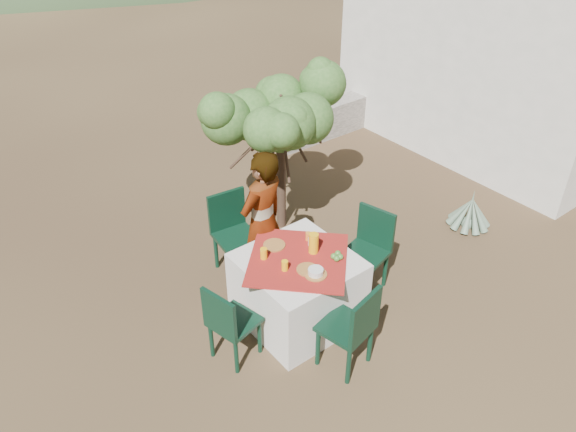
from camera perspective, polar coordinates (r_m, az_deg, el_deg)
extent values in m
plane|color=#332117|center=(5.56, 1.14, -13.43)|extent=(160.00, 160.00, 0.00)
cube|color=silver|center=(5.62, 0.99, -7.46)|extent=(1.02, 1.02, 0.75)
cube|color=maroon|center=(5.38, 1.03, -4.42)|extent=(1.30, 1.30, 0.01)
cylinder|color=black|center=(6.14, -5.91, -5.22)|extent=(0.05, 0.05, 0.47)
cylinder|color=black|center=(6.26, -3.03, -4.18)|extent=(0.05, 0.05, 0.47)
cylinder|color=black|center=(6.39, -7.33, -3.50)|extent=(0.05, 0.05, 0.47)
cylinder|color=black|center=(6.51, -4.53, -2.53)|extent=(0.05, 0.05, 0.47)
cube|color=black|center=(6.18, -5.31, -2.14)|extent=(0.48, 0.48, 0.04)
cube|color=black|center=(6.19, -6.26, 0.64)|extent=(0.44, 0.09, 0.46)
cylinder|color=black|center=(5.49, 5.29, -11.03)|extent=(0.04, 0.04, 0.45)
cylinder|color=black|center=(5.29, 3.05, -13.08)|extent=(0.04, 0.04, 0.45)
cylinder|color=black|center=(5.36, 8.33, -12.65)|extent=(0.04, 0.04, 0.45)
cylinder|color=black|center=(5.16, 6.17, -14.83)|extent=(0.04, 0.04, 0.45)
cube|color=black|center=(5.16, 5.86, -11.15)|extent=(0.50, 0.50, 0.04)
cube|color=black|center=(4.92, 7.87, -10.14)|extent=(0.42, 0.13, 0.44)
cylinder|color=black|center=(5.40, -2.91, -12.05)|extent=(0.04, 0.04, 0.42)
cylinder|color=black|center=(5.56, -5.43, -10.53)|extent=(0.04, 0.04, 0.42)
cylinder|color=black|center=(5.25, -5.27, -13.97)|extent=(0.04, 0.04, 0.42)
cylinder|color=black|center=(5.41, -7.79, -12.33)|extent=(0.04, 0.04, 0.42)
cube|color=black|center=(5.25, -5.47, -10.61)|extent=(0.47, 0.47, 0.04)
cube|color=black|center=(5.01, -7.03, -9.87)|extent=(0.13, 0.39, 0.41)
cylinder|color=black|center=(6.07, 5.42, -5.73)|extent=(0.04, 0.04, 0.46)
cylinder|color=black|center=(5.95, 8.22, -6.99)|extent=(0.04, 0.04, 0.46)
cylinder|color=black|center=(6.31, 7.13, -4.12)|extent=(0.04, 0.04, 0.46)
cylinder|color=black|center=(6.19, 9.86, -5.30)|extent=(0.04, 0.04, 0.46)
cube|color=black|center=(5.98, 7.82, -3.83)|extent=(0.52, 0.52, 0.04)
cube|color=black|center=(5.98, 8.95, -1.07)|extent=(0.15, 0.42, 0.45)
imported|color=#8C6651|center=(5.78, -2.61, -0.64)|extent=(0.66, 0.51, 1.62)
cylinder|color=#412A20|center=(6.80, -0.69, 3.71)|extent=(0.11, 0.11, 1.33)
sphere|color=#2E5A21|center=(6.49, -0.73, 8.79)|extent=(0.57, 0.57, 0.57)
sphere|color=#2E5A21|center=(6.73, 2.87, 11.04)|extent=(0.53, 0.53, 0.53)
sphere|color=#2E5A21|center=(6.27, -4.77, 8.70)|extent=(0.49, 0.49, 0.49)
sphere|color=#2E5A21|center=(6.85, -2.80, 11.90)|extent=(0.51, 0.51, 0.51)
sphere|color=#2E5A21|center=(6.16, 2.31, 7.80)|extent=(0.46, 0.46, 0.46)
sphere|color=slate|center=(7.48, 17.79, -0.69)|extent=(0.18, 0.18, 0.18)
cone|color=slate|center=(7.36, 18.10, 0.79)|extent=(0.10, 0.10, 0.52)
cone|color=slate|center=(7.46, 18.66, 0.63)|extent=(0.32, 0.14, 0.44)
cone|color=slate|center=(7.49, 18.18, 0.84)|extent=(0.30, 0.20, 0.45)
cone|color=slate|center=(7.47, 17.65, 0.89)|extent=(0.21, 0.29, 0.45)
cone|color=slate|center=(7.43, 17.24, 0.75)|extent=(0.13, 0.31, 0.44)
cone|color=slate|center=(7.37, 17.13, 0.47)|extent=(0.26, 0.26, 0.45)
cone|color=slate|center=(7.32, 17.36, 0.17)|extent=(0.32, 0.14, 0.44)
cone|color=slate|center=(7.29, 17.85, -0.05)|extent=(0.30, 0.20, 0.45)
cone|color=slate|center=(7.31, 18.40, -0.10)|extent=(0.21, 0.29, 0.45)
cone|color=slate|center=(7.35, 18.80, 0.05)|extent=(0.13, 0.31, 0.44)
cone|color=slate|center=(7.41, 18.90, 0.33)|extent=(0.26, 0.26, 0.45)
cube|color=white|center=(9.63, 21.78, 16.09)|extent=(3.20, 4.20, 3.00)
cube|color=gray|center=(9.50, 5.35, 10.17)|extent=(2.60, 0.35, 0.55)
cylinder|color=brown|center=(5.53, -1.40, -2.97)|extent=(0.22, 0.22, 0.01)
cylinder|color=brown|center=(5.24, 1.99, -5.45)|extent=(0.21, 0.21, 0.01)
cylinder|color=#FFAF10|center=(5.35, -2.47, -3.83)|extent=(0.07, 0.07, 0.11)
cylinder|color=#FFAF10|center=(5.21, -0.32, -5.05)|extent=(0.06, 0.06, 0.10)
cylinder|color=#FFAF10|center=(5.40, 2.62, -2.78)|extent=(0.10, 0.10, 0.21)
cylinder|color=brown|center=(5.19, 2.82, -5.93)|extent=(0.22, 0.22, 0.01)
cylinder|color=silver|center=(5.17, 2.83, -5.65)|extent=(0.14, 0.14, 0.05)
cylinder|color=orange|center=(5.56, 2.78, -2.33)|extent=(0.05, 0.05, 0.08)
cylinder|color=orange|center=(5.59, 2.07, -2.07)|extent=(0.05, 0.05, 0.09)
cube|color=silver|center=(5.51, 2.52, -2.59)|extent=(0.08, 0.05, 0.10)
sphere|color=#467D2D|center=(5.37, 4.66, -4.10)|extent=(0.06, 0.06, 0.06)
sphere|color=#467D2D|center=(5.41, 5.08, -3.81)|extent=(0.06, 0.06, 0.06)
sphere|color=#467D2D|center=(5.37, 5.31, -4.15)|extent=(0.06, 0.06, 0.06)
sphere|color=#467D2D|center=(5.35, 4.97, -4.33)|extent=(0.06, 0.06, 0.06)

